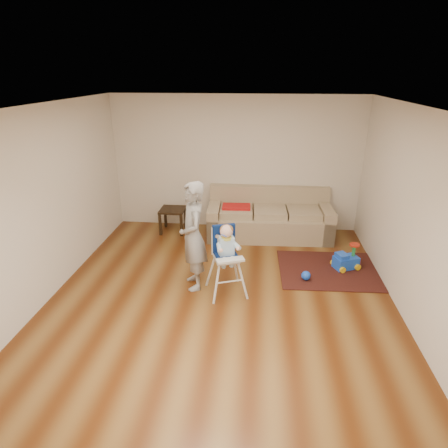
# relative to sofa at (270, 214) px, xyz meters

# --- Properties ---
(ground) EXTENTS (5.50, 5.50, 0.00)m
(ground) POSITION_rel_sofa_xyz_m (-0.72, -2.30, -0.47)
(ground) COLOR #53260C
(ground) RESTS_ON ground
(room_envelope) EXTENTS (5.04, 5.52, 2.72)m
(room_envelope) POSITION_rel_sofa_xyz_m (-0.72, -1.77, 1.41)
(room_envelope) COLOR silver
(room_envelope) RESTS_ON ground
(sofa) EXTENTS (2.46, 1.09, 0.94)m
(sofa) POSITION_rel_sofa_xyz_m (0.00, 0.00, 0.00)
(sofa) COLOR gray
(sofa) RESTS_ON ground
(side_table) EXTENTS (0.49, 0.49, 0.49)m
(side_table) POSITION_rel_sofa_xyz_m (-1.97, 0.02, -0.22)
(side_table) COLOR black
(side_table) RESTS_ON ground
(area_rug) EXTENTS (1.82, 1.39, 0.01)m
(area_rug) POSITION_rel_sofa_xyz_m (1.06, -1.33, -0.46)
(area_rug) COLOR black
(area_rug) RESTS_ON ground
(ride_on_toy) EXTENTS (0.47, 0.41, 0.42)m
(ride_on_toy) POSITION_rel_sofa_xyz_m (1.28, -1.24, -0.24)
(ride_on_toy) COLOR blue
(ride_on_toy) RESTS_ON area_rug
(toy_ball) EXTENTS (0.15, 0.15, 0.15)m
(toy_ball) POSITION_rel_sofa_xyz_m (0.57, -1.71, -0.38)
(toy_ball) COLOR blue
(toy_ball) RESTS_ON area_rug
(high_chair) EXTENTS (0.65, 0.65, 1.10)m
(high_chair) POSITION_rel_sofa_xyz_m (-0.65, -2.16, 0.06)
(high_chair) COLOR silver
(high_chair) RESTS_ON ground
(adult) EXTENTS (0.58, 0.71, 1.67)m
(adult) POSITION_rel_sofa_xyz_m (-1.16, -2.03, 0.36)
(adult) COLOR gray
(adult) RESTS_ON ground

